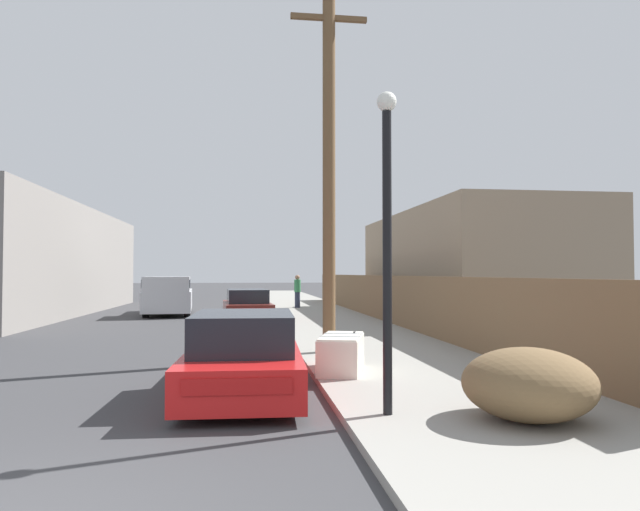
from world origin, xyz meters
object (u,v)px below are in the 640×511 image
at_px(pickup_truck, 168,296).
at_px(pedestrian, 297,291).
at_px(discarded_fridge, 341,353).
at_px(brush_pile, 529,384).
at_px(street_lamp, 387,223).
at_px(utility_pole, 329,160).
at_px(parked_sports_car_red, 244,356).
at_px(car_parked_mid, 247,307).

bearing_deg(pickup_truck, pedestrian, -160.09).
relative_size(discarded_fridge, brush_pile, 1.06).
xyz_separation_m(street_lamp, pedestrian, (0.94, 22.59, -1.57)).
height_order(utility_pole, pedestrian, utility_pole).
bearing_deg(street_lamp, parked_sports_car_red, 130.70).
bearing_deg(parked_sports_car_red, brush_pile, -35.04).
distance_m(discarded_fridge, parked_sports_car_red, 2.10).
bearing_deg(pickup_truck, discarded_fridge, 103.09).
bearing_deg(street_lamp, discarded_fridge, 90.81).
bearing_deg(car_parked_mid, street_lamp, -87.10).
relative_size(street_lamp, brush_pile, 2.55).
bearing_deg(car_parked_mid, parked_sports_car_red, -94.02).
xyz_separation_m(pickup_truck, street_lamp, (5.29, -19.76, 1.68)).
bearing_deg(discarded_fridge, brush_pile, -49.52).
bearing_deg(pedestrian, utility_pole, -92.83).
bearing_deg(utility_pole, pedestrian, 87.17).
bearing_deg(street_lamp, car_parked_mid, 96.46).
distance_m(discarded_fridge, pedestrian, 19.38).
bearing_deg(parked_sports_car_red, discarded_fridge, 34.12).
bearing_deg(pedestrian, parked_sports_car_red, -97.70).
height_order(discarded_fridge, pickup_truck, pickup_truck).
relative_size(pickup_truck, brush_pile, 3.54).
relative_size(parked_sports_car_red, pickup_truck, 0.81).
xyz_separation_m(discarded_fridge, pickup_truck, (-5.25, 16.52, 0.45)).
bearing_deg(pickup_truck, street_lamp, 100.47).
bearing_deg(utility_pole, brush_pile, -76.37).
bearing_deg(discarded_fridge, pickup_truck, 123.80).
distance_m(parked_sports_car_red, brush_pile, 4.37).
bearing_deg(pickup_truck, brush_pile, 104.37).
height_order(car_parked_mid, street_lamp, street_lamp).
relative_size(brush_pile, pedestrian, 0.96).
relative_size(discarded_fridge, car_parked_mid, 0.39).
xyz_separation_m(parked_sports_car_red, utility_pole, (1.94, 3.70, 3.97)).
xyz_separation_m(utility_pole, street_lamp, (-0.11, -5.83, -1.98)).
relative_size(utility_pole, pedestrian, 5.05).
bearing_deg(brush_pile, parked_sports_car_red, 142.74).
xyz_separation_m(discarded_fridge, street_lamp, (0.05, -3.24, 2.12)).
xyz_separation_m(discarded_fridge, brush_pile, (1.70, -3.76, 0.11)).
bearing_deg(parked_sports_car_red, pedestrian, 84.52).
bearing_deg(discarded_fridge, pedestrian, 103.28).
bearing_deg(pickup_truck, utility_pole, 106.67).
relative_size(utility_pole, street_lamp, 2.07).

